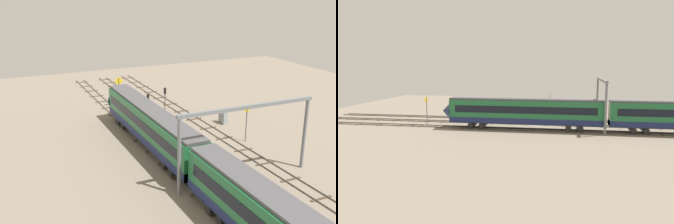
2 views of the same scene
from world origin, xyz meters
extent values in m
plane|color=gray|center=(0.00, 0.00, 0.00)|extent=(95.07, 95.07, 0.00)
cube|color=#59544C|center=(0.00, -5.50, 0.08)|extent=(79.07, 0.07, 0.16)
cube|color=#59544C|center=(0.00, -4.07, 0.08)|extent=(79.07, 0.07, 0.16)
cube|color=#473828|center=(-20.81, -4.79, 0.04)|extent=(0.24, 2.40, 0.08)
cube|color=#473828|center=(-16.65, -4.79, 0.04)|extent=(0.24, 2.40, 0.08)
cube|color=#473828|center=(-12.49, -4.79, 0.04)|extent=(0.24, 2.40, 0.08)
cube|color=#473828|center=(-8.32, -4.79, 0.04)|extent=(0.24, 2.40, 0.08)
cube|color=#473828|center=(-4.16, -4.79, 0.04)|extent=(0.24, 2.40, 0.08)
cube|color=#473828|center=(0.00, -4.79, 0.04)|extent=(0.24, 2.40, 0.08)
cube|color=#473828|center=(4.16, -4.79, 0.04)|extent=(0.24, 2.40, 0.08)
cube|color=#473828|center=(8.32, -4.79, 0.04)|extent=(0.24, 2.40, 0.08)
cube|color=#473828|center=(12.49, -4.79, 0.04)|extent=(0.24, 2.40, 0.08)
cube|color=#473828|center=(16.65, -4.79, 0.04)|extent=(0.24, 2.40, 0.08)
cube|color=#473828|center=(20.81, -4.79, 0.04)|extent=(0.24, 2.40, 0.08)
cube|color=#473828|center=(24.97, -4.79, 0.04)|extent=(0.24, 2.40, 0.08)
cube|color=#473828|center=(29.13, -4.79, 0.04)|extent=(0.24, 2.40, 0.08)
cube|color=#473828|center=(33.29, -4.79, 0.04)|extent=(0.24, 2.40, 0.08)
cube|color=#473828|center=(37.46, -4.79, 0.04)|extent=(0.24, 2.40, 0.08)
cube|color=#59544C|center=(0.00, -0.72, 0.08)|extent=(79.07, 0.07, 0.16)
cube|color=#59544C|center=(0.00, 0.72, 0.08)|extent=(79.07, 0.07, 0.16)
cube|color=#473828|center=(-19.77, 0.00, 0.04)|extent=(0.24, 2.40, 0.08)
cube|color=#473828|center=(-16.73, 0.00, 0.04)|extent=(0.24, 2.40, 0.08)
cube|color=#473828|center=(-13.69, 0.00, 0.04)|extent=(0.24, 2.40, 0.08)
cube|color=#473828|center=(-10.64, 0.00, 0.04)|extent=(0.24, 2.40, 0.08)
cube|color=#473828|center=(-7.60, 0.00, 0.04)|extent=(0.24, 2.40, 0.08)
cube|color=#473828|center=(-4.56, 0.00, 0.04)|extent=(0.24, 2.40, 0.08)
cube|color=#473828|center=(-1.52, 0.00, 0.04)|extent=(0.24, 2.40, 0.08)
cube|color=#473828|center=(1.52, 0.00, 0.04)|extent=(0.24, 2.40, 0.08)
cube|color=#473828|center=(4.56, 0.00, 0.04)|extent=(0.24, 2.40, 0.08)
cube|color=#473828|center=(7.60, 0.00, 0.04)|extent=(0.24, 2.40, 0.08)
cube|color=#473828|center=(10.64, 0.00, 0.04)|extent=(0.24, 2.40, 0.08)
cube|color=#473828|center=(13.69, 0.00, 0.04)|extent=(0.24, 2.40, 0.08)
cube|color=#473828|center=(16.73, 0.00, 0.04)|extent=(0.24, 2.40, 0.08)
cube|color=#473828|center=(19.77, 0.00, 0.04)|extent=(0.24, 2.40, 0.08)
cube|color=#473828|center=(22.81, 0.00, 0.04)|extent=(0.24, 2.40, 0.08)
cube|color=#473828|center=(25.85, 0.00, 0.04)|extent=(0.24, 2.40, 0.08)
cube|color=#473828|center=(28.89, 0.00, 0.04)|extent=(0.24, 2.40, 0.08)
cube|color=#473828|center=(31.93, 0.00, 0.04)|extent=(0.24, 2.40, 0.08)
cube|color=#473828|center=(34.98, 0.00, 0.04)|extent=(0.24, 2.40, 0.08)
cube|color=#59544C|center=(0.00, 4.07, 0.08)|extent=(79.07, 0.07, 0.16)
cube|color=#59544C|center=(0.00, 5.50, 0.08)|extent=(79.07, 0.07, 0.16)
cube|color=#473828|center=(-18.83, 4.79, 0.04)|extent=(0.24, 2.40, 0.08)
cube|color=#473828|center=(-15.06, 4.79, 0.04)|extent=(0.24, 2.40, 0.08)
cube|color=#473828|center=(-11.30, 4.79, 0.04)|extent=(0.24, 2.40, 0.08)
cube|color=#473828|center=(-7.53, 4.79, 0.04)|extent=(0.24, 2.40, 0.08)
cube|color=#473828|center=(-3.77, 4.79, 0.04)|extent=(0.24, 2.40, 0.08)
cube|color=#473828|center=(0.00, 4.79, 0.04)|extent=(0.24, 2.40, 0.08)
cube|color=#473828|center=(3.77, 4.79, 0.04)|extent=(0.24, 2.40, 0.08)
cube|color=#473828|center=(7.53, 4.79, 0.04)|extent=(0.24, 2.40, 0.08)
cube|color=#473828|center=(11.30, 4.79, 0.04)|extent=(0.24, 2.40, 0.08)
cube|color=#473828|center=(15.06, 4.79, 0.04)|extent=(0.24, 2.40, 0.08)
cube|color=#473828|center=(18.83, 4.79, 0.04)|extent=(0.24, 2.40, 0.08)
cube|color=#473828|center=(22.59, 4.79, 0.04)|extent=(0.24, 2.40, 0.08)
cube|color=#473828|center=(26.36, 4.79, 0.04)|extent=(0.24, 2.40, 0.08)
cube|color=#473828|center=(30.12, 4.79, 0.04)|extent=(0.24, 2.40, 0.08)
cube|color=#473828|center=(33.89, 4.79, 0.04)|extent=(0.24, 2.40, 0.08)
cube|color=#1E6638|center=(1.46, 4.79, 2.86)|extent=(24.00, 2.90, 3.60)
cube|color=navy|center=(1.46, 4.79, 1.51)|extent=(24.00, 2.94, 0.90)
cube|color=#4C4C51|center=(1.46, 4.79, 4.81)|extent=(24.00, 2.50, 0.30)
cube|color=black|center=(1.46, 3.33, 3.29)|extent=(22.00, 0.04, 1.10)
cube|color=black|center=(1.46, 6.25, 3.29)|extent=(22.00, 0.04, 1.10)
cylinder|color=black|center=(-7.12, 4.79, 0.61)|extent=(0.90, 2.70, 0.90)
cylinder|color=black|center=(-5.32, 4.79, 0.61)|extent=(0.90, 2.70, 0.90)
cylinder|color=black|center=(8.24, 4.79, 0.61)|extent=(0.90, 2.70, 0.90)
cylinder|color=black|center=(10.04, 4.79, 0.61)|extent=(0.90, 2.70, 0.90)
cylinder|color=black|center=(-16.56, 4.79, 0.61)|extent=(0.90, 2.70, 0.90)
cylinder|color=black|center=(-14.76, 4.79, 0.61)|extent=(0.90, 2.70, 0.90)
cone|color=navy|center=(14.26, 4.79, 2.68)|extent=(1.60, 3.24, 3.24)
cylinder|color=slate|center=(-10.60, -7.77, 3.76)|extent=(0.36, 0.36, 7.53)
cylinder|color=slate|center=(-10.60, 6.79, 3.76)|extent=(0.36, 0.36, 7.53)
cube|color=slate|center=(-10.60, -0.49, 7.70)|extent=(0.40, 15.16, 0.35)
cylinder|color=#4C4C51|center=(18.56, 3.12, 2.37)|extent=(0.12, 0.12, 4.74)
cylinder|color=yellow|center=(18.60, 3.12, 4.25)|extent=(0.05, 1.09, 1.09)
cube|color=black|center=(18.63, 3.12, 4.25)|extent=(0.02, 0.49, 0.12)
cylinder|color=#4C4C51|center=(-1.88, -6.64, 2.31)|extent=(0.12, 0.12, 4.62)
cylinder|color=yellow|center=(-1.84, -6.64, 4.24)|extent=(0.05, 0.86, 0.86)
cube|color=black|center=(-1.81, -6.64, 4.24)|extent=(0.02, 0.39, 0.12)
cylinder|color=#4C4C51|center=(9.17, 1.97, 1.71)|extent=(0.14, 0.14, 3.42)
cube|color=black|center=(9.17, 1.97, 3.87)|extent=(0.20, 0.32, 0.90)
sphere|color=yellow|center=(9.28, 1.97, 4.07)|extent=(0.20, 0.20, 0.20)
sphere|color=#262626|center=(9.28, 1.97, 3.68)|extent=(0.20, 0.20, 0.20)
cylinder|color=#4C4C51|center=(11.48, -1.61, 1.70)|extent=(0.14, 0.14, 3.40)
cube|color=black|center=(11.48, -1.61, 3.85)|extent=(0.20, 0.32, 0.90)
sphere|color=yellow|center=(11.59, -1.61, 4.05)|extent=(0.20, 0.20, 0.20)
sphere|color=#262626|center=(11.59, -1.61, 3.65)|extent=(0.20, 0.20, 0.20)
cube|color=gray|center=(5.09, -7.68, 0.91)|extent=(1.39, 0.64, 1.82)
cube|color=#333333|center=(5.80, -7.68, 1.19)|extent=(0.02, 0.45, 0.24)
camera|label=1|loc=(-41.07, 21.73, 18.98)|focal=43.65mm
camera|label=2|loc=(-4.94, 58.03, 10.39)|focal=36.75mm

